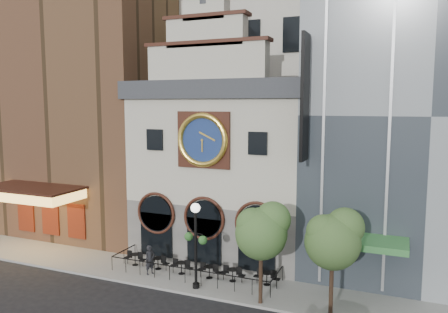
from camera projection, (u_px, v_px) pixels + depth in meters
ground at (175, 293)px, 25.06m from camera, size 120.00×120.00×0.00m
sidewalk at (195, 276)px, 27.34m from camera, size 44.00×5.00×0.15m
clock_building at (227, 162)px, 31.44m from camera, size 12.60×8.78×18.65m
theater_building at (97, 83)px, 37.66m from camera, size 14.00×15.60×25.00m
retail_building at (426, 114)px, 28.06m from camera, size 14.00×14.40×20.00m
office_tower at (276, 6)px, 41.02m from camera, size 20.00×16.00×40.00m
cafe_railing at (195, 268)px, 27.28m from camera, size 10.60×2.60×0.90m
bistro_0 at (135, 258)px, 28.99m from camera, size 1.58×0.68×0.90m
bistro_1 at (158, 262)px, 28.27m from camera, size 1.58×0.68×0.90m
bistro_2 at (181, 267)px, 27.47m from camera, size 1.58×0.68×0.90m
bistro_3 at (209, 271)px, 26.80m from camera, size 1.58×0.68×0.90m
bistro_4 at (233, 274)px, 26.33m from camera, size 1.58×0.68×0.90m
bistro_5 at (267, 277)px, 25.79m from camera, size 1.58×0.68×0.90m
pedestrian at (150, 260)px, 27.39m from camera, size 0.70×0.80×1.86m
lamppost at (196, 236)px, 25.07m from camera, size 1.57×0.82×5.04m
tree_left at (262, 229)px, 23.04m from camera, size 2.88×2.78×5.55m
tree_right at (334, 237)px, 21.62m from camera, size 2.89×2.78×5.56m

